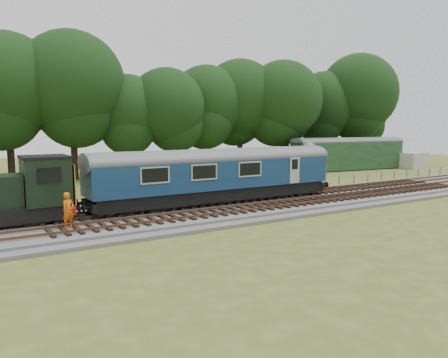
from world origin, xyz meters
TOP-DOWN VIEW (x-y plane):
  - ground at (0.00, 0.00)m, footprint 120.00×120.00m
  - ballast at (0.00, 0.00)m, footprint 70.00×7.00m
  - track_north at (0.00, 1.40)m, footprint 67.20×2.40m
  - track_south at (0.00, -1.60)m, footprint 67.20×2.40m
  - fence at (0.00, 4.50)m, footprint 64.00×0.12m
  - tree_line at (0.00, 22.00)m, footprint 70.00×8.00m
  - dmu_railcar at (-5.18, 1.40)m, footprint 18.05×2.86m
  - worker at (-15.75, -1.12)m, footprint 0.85×0.76m
  - parked_coach at (22.23, 14.73)m, footprint 16.20×4.62m
  - shed at (17.88, 16.39)m, footprint 4.42×4.42m
  - caravan at (31.75, 11.96)m, footprint 4.49×2.70m

SIDE VIEW (x-z plane):
  - ground at x=0.00m, z-range 0.00..0.00m
  - fence at x=0.00m, z-range -0.50..0.50m
  - tree_line at x=0.00m, z-range -9.00..9.00m
  - ballast at x=0.00m, z-range 0.00..0.35m
  - track_north at x=0.00m, z-range 0.31..0.52m
  - track_south at x=0.00m, z-range 0.31..0.52m
  - caravan at x=31.75m, z-range 0.00..2.06m
  - worker at x=-15.75m, z-range 0.35..2.29m
  - shed at x=17.88m, z-range 0.02..2.80m
  - parked_coach at x=22.23m, z-range 0.25..4.34m
  - dmu_railcar at x=-5.18m, z-range 0.67..4.54m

